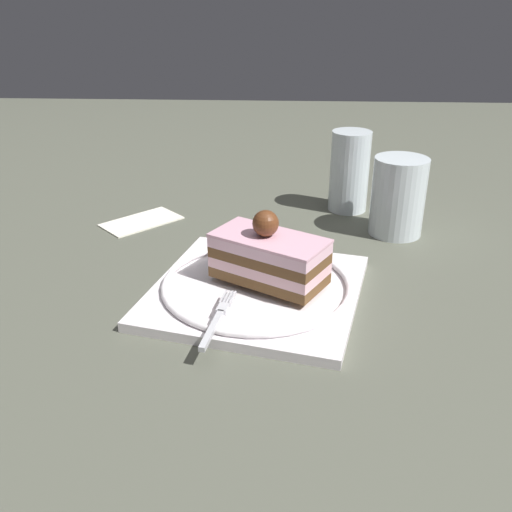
{
  "coord_description": "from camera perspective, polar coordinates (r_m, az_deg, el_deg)",
  "views": [
    {
      "loc": [
        0.5,
        0.0,
        0.3
      ],
      "look_at": [
        -0.03,
        -0.03,
        0.05
      ],
      "focal_mm": 39.17,
      "sensor_mm": 36.0,
      "label": 1
    }
  ],
  "objects": [
    {
      "name": "fork",
      "position": [
        0.53,
        -3.91,
        -6.21
      ],
      "size": [
        0.1,
        0.02,
        0.0
      ],
      "color": "silver",
      "rests_on": "dessert_plate"
    },
    {
      "name": "dessert_plate",
      "position": [
        0.61,
        0.0,
        -3.32
      ],
      "size": [
        0.26,
        0.26,
        0.02
      ],
      "color": "white",
      "rests_on": "ground_plane"
    },
    {
      "name": "cake_slice",
      "position": [
        0.59,
        1.29,
        -0.03
      ],
      "size": [
        0.11,
        0.13,
        0.08
      ],
      "color": "brown",
      "rests_on": "dessert_plate"
    },
    {
      "name": "ground_plane",
      "position": [
        0.58,
        2.52,
        -5.48
      ],
      "size": [
        2.4,
        2.4,
        0.0
      ],
      "primitive_type": "plane",
      "color": "#525548"
    },
    {
      "name": "drink_glass_near",
      "position": [
        0.77,
        14.22,
        5.47
      ],
      "size": [
        0.07,
        0.07,
        0.1
      ],
      "color": "silver",
      "rests_on": "ground_plane"
    },
    {
      "name": "drink_glass_far",
      "position": [
        0.84,
        9.44,
        8.03
      ],
      "size": [
        0.06,
        0.06,
        0.12
      ],
      "color": "silver",
      "rests_on": "ground_plane"
    },
    {
      "name": "folded_napkin",
      "position": [
        0.81,
        -11.65,
        3.54
      ],
      "size": [
        0.12,
        0.12,
        0.0
      ],
      "primitive_type": "cube",
      "rotation": [
        0.0,
        0.0,
        2.36
      ],
      "color": "white",
      "rests_on": "ground_plane"
    }
  ]
}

